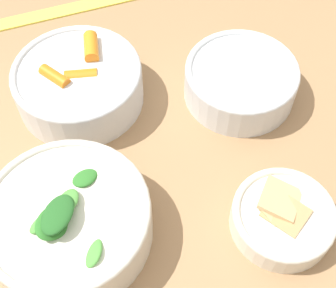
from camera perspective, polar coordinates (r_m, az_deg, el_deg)
The scene contains 6 objects.
dining_table at distance 0.73m, azimuth 0.71°, elevation -6.61°, with size 1.33×0.87×0.75m.
bowl_carrots at distance 0.69m, azimuth -10.85°, elevation 7.30°, with size 0.18×0.18×0.08m.
bowl_greens at distance 0.57m, azimuth -12.03°, elevation -9.10°, with size 0.20×0.20×0.09m.
bowl_beans_hotdog at distance 0.70m, azimuth 8.82°, elevation 7.52°, with size 0.16×0.16×0.06m.
bowl_cookies at distance 0.59m, azimuth 13.83°, elevation -8.66°, with size 0.13×0.13×0.04m.
ruler at distance 0.86m, azimuth -11.49°, elevation 15.87°, with size 0.29×0.04×0.00m.
Camera 1 is at (-0.11, -0.32, 1.30)m, focal length 50.00 mm.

